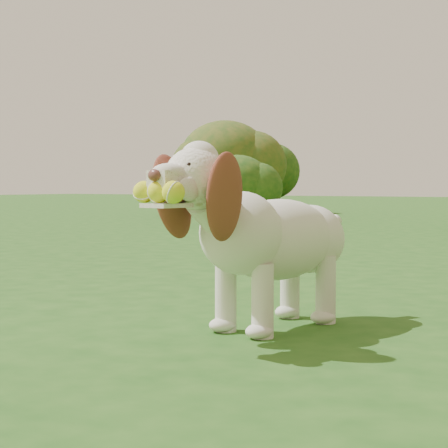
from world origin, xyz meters
The scene contains 5 objects.
ground centered at (0.00, 0.00, 0.00)m, with size 80.00×80.00×0.00m, color #1E4D16.
dog centered at (-0.50, -0.38, 0.47)m, with size 0.62×1.37×0.89m.
shrub_a centered at (-5.37, 7.52, 0.72)m, with size 1.18×1.18×1.22m.
shrub_g centered at (-8.15, 12.76, 1.15)m, with size 1.89×1.89×1.95m.
shrub_e centered at (-7.48, 10.51, 1.25)m, with size 2.04×2.04×2.12m.
Camera 1 is at (1.24, -3.51, 0.70)m, focal length 60.00 mm.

